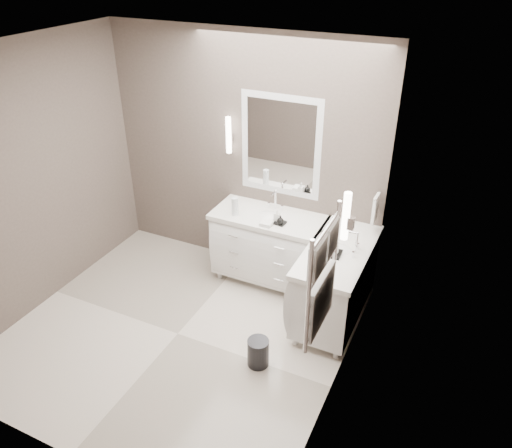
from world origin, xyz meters
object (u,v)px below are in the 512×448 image
at_px(vanity_right, 336,280).
at_px(waste_bin, 258,352).
at_px(vanity_back, 269,244).
at_px(towel_ladder, 321,283).

bearing_deg(vanity_right, waste_bin, -114.77).
height_order(vanity_back, waste_bin, vanity_back).
distance_m(vanity_right, waste_bin, 1.07).
xyz_separation_m(towel_ladder, waste_bin, (-0.65, 0.38, -1.25)).
bearing_deg(vanity_back, vanity_right, -20.38).
distance_m(vanity_right, towel_ladder, 1.60).
xyz_separation_m(vanity_right, waste_bin, (-0.43, -0.92, -0.35)).
bearing_deg(vanity_right, vanity_back, 159.62).
relative_size(vanity_back, waste_bin, 4.42).
bearing_deg(vanity_back, towel_ladder, -55.90).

